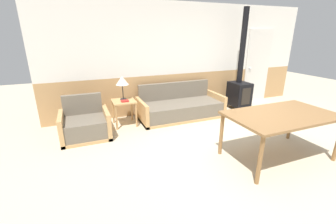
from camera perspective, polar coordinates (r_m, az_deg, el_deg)
ground_plane at (r=4.31m, az=20.59°, el=-9.32°), size 16.00×16.00×0.00m
wall_back at (r=6.01m, az=4.96°, el=13.31°), size 7.20×0.06×2.70m
couch at (r=5.56m, az=3.17°, el=1.07°), size 2.06×0.90×0.81m
armchair at (r=4.76m, az=-20.26°, el=-3.24°), size 0.92×0.78×0.81m
side_table at (r=5.09m, az=-11.14°, el=1.72°), size 0.50×0.50×0.57m
table_lamp at (r=5.04m, az=-11.57°, el=7.70°), size 0.28×0.28×0.52m
book_stack at (r=4.96m, az=-10.90°, el=2.76°), size 0.16×0.14×0.03m
dining_table at (r=4.01m, az=26.91°, el=-1.39°), size 1.72×1.01×0.77m
wood_stove at (r=6.39m, az=17.75°, el=6.52°), size 0.45×0.56×2.59m
entry_door at (r=7.34m, az=21.71°, el=10.74°), size 0.85×0.09×2.09m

